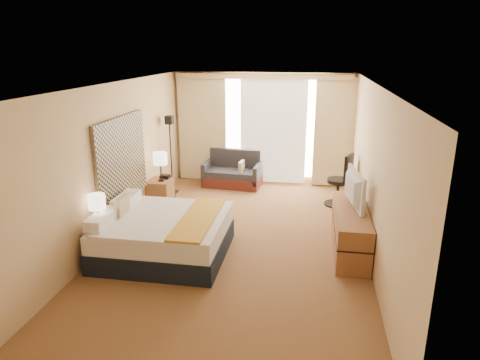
% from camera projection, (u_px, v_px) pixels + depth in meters
% --- Properties ---
extents(floor, '(4.20, 7.00, 0.02)m').
position_uv_depth(floor, '(238.00, 242.00, 7.23)').
color(floor, '#612A1B').
rests_on(floor, ground).
extents(ceiling, '(4.20, 7.00, 0.02)m').
position_uv_depth(ceiling, '(237.00, 85.00, 6.46)').
color(ceiling, white).
rests_on(ceiling, wall_back).
extents(wall_back, '(4.20, 0.02, 2.60)m').
position_uv_depth(wall_back, '(263.00, 129.00, 10.14)').
color(wall_back, tan).
rests_on(wall_back, ground).
extents(wall_front, '(4.20, 0.02, 2.60)m').
position_uv_depth(wall_front, '(165.00, 279.00, 3.55)').
color(wall_front, tan).
rests_on(wall_front, ground).
extents(wall_left, '(0.02, 7.00, 2.60)m').
position_uv_depth(wall_left, '(115.00, 162.00, 7.18)').
color(wall_left, tan).
rests_on(wall_left, ground).
extents(wall_right, '(0.02, 7.00, 2.60)m').
position_uv_depth(wall_right, '(373.00, 174.00, 6.51)').
color(wall_right, tan).
rests_on(wall_right, ground).
extents(headboard, '(0.06, 1.85, 1.50)m').
position_uv_depth(headboard, '(122.00, 160.00, 7.37)').
color(headboard, black).
rests_on(headboard, wall_left).
extents(nightstand_left, '(0.45, 0.52, 0.55)m').
position_uv_depth(nightstand_left, '(104.00, 246.00, 6.46)').
color(nightstand_left, brown).
rests_on(nightstand_left, floor).
extents(nightstand_right, '(0.45, 0.52, 0.55)m').
position_uv_depth(nightstand_right, '(161.00, 193.00, 8.81)').
color(nightstand_right, brown).
rests_on(nightstand_right, floor).
extents(media_dresser, '(0.50, 1.80, 0.70)m').
position_uv_depth(media_dresser, '(350.00, 230.00, 6.83)').
color(media_dresser, brown).
rests_on(media_dresser, floor).
extents(window, '(2.30, 0.02, 2.30)m').
position_uv_depth(window, '(273.00, 128.00, 10.06)').
color(window, white).
rests_on(window, wall_back).
extents(curtains, '(4.12, 0.19, 2.56)m').
position_uv_depth(curtains, '(262.00, 125.00, 10.00)').
color(curtains, beige).
rests_on(curtains, floor).
extents(bed, '(1.90, 1.74, 0.92)m').
position_uv_depth(bed, '(164.00, 235.00, 6.68)').
color(bed, black).
rests_on(bed, floor).
extents(loveseat, '(1.38, 0.82, 0.83)m').
position_uv_depth(loveseat, '(233.00, 174.00, 10.11)').
color(loveseat, '#531F17').
rests_on(loveseat, floor).
extents(floor_lamp, '(0.22, 0.22, 1.74)m').
position_uv_depth(floor_lamp, '(170.00, 139.00, 9.33)').
color(floor_lamp, black).
rests_on(floor_lamp, floor).
extents(desk_chair, '(0.55, 0.55, 1.10)m').
position_uv_depth(desk_chair, '(341.00, 183.00, 8.75)').
color(desk_chair, black).
rests_on(desk_chair, floor).
extents(lamp_left, '(0.26, 0.26, 0.54)m').
position_uv_depth(lamp_left, '(97.00, 202.00, 6.27)').
color(lamp_left, black).
rests_on(lamp_left, nightstand_left).
extents(lamp_right, '(0.28, 0.28, 0.59)m').
position_uv_depth(lamp_right, '(160.00, 159.00, 8.53)').
color(lamp_right, black).
rests_on(lamp_right, nightstand_right).
extents(tissue_box, '(0.14, 0.14, 0.12)m').
position_uv_depth(tissue_box, '(100.00, 227.00, 6.29)').
color(tissue_box, '#89A4D4').
rests_on(tissue_box, nightstand_left).
extents(telephone, '(0.20, 0.16, 0.07)m').
position_uv_depth(telephone, '(165.00, 177.00, 8.83)').
color(telephone, black).
rests_on(telephone, nightstand_right).
extents(television, '(0.28, 1.01, 0.58)m').
position_uv_depth(television, '(349.00, 189.00, 6.82)').
color(television, black).
rests_on(television, media_dresser).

